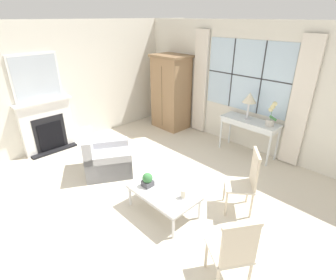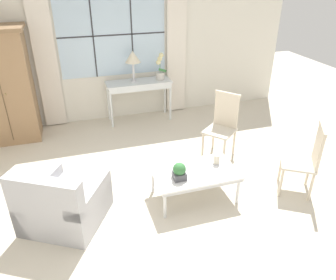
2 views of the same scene
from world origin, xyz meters
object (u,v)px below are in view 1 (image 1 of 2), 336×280
object	(u,v)px
armchair_upholstered	(106,159)
side_chair_wooden	(247,179)
table_lamp	(250,98)
coffee_table	(163,192)
console_table	(250,124)
armoire	(171,92)
accent_chair_wooden	(234,250)
fireplace	(46,121)
potted_plant_small	(148,180)
pillar_candle	(183,194)
potted_orchid	(271,117)

from	to	relation	value
armchair_upholstered	side_chair_wooden	distance (m)	2.74
table_lamp	side_chair_wooden	size ratio (longest dim) A/B	0.57
coffee_table	table_lamp	bearing A→B (deg)	94.53
console_table	side_chair_wooden	bearing A→B (deg)	-60.66
armoire	armchair_upholstered	bearing A→B (deg)	-72.97
armoire	coffee_table	world-z (taller)	armoire
console_table	accent_chair_wooden	xyz separation A→B (m)	(1.60, -3.05, -0.15)
fireplace	accent_chair_wooden	bearing A→B (deg)	0.84
potted_plant_small	pillar_candle	world-z (taller)	potted_plant_small
armoire	potted_plant_small	xyz separation A→B (m)	(2.23, -2.72, -0.46)
side_chair_wooden	pillar_candle	world-z (taller)	side_chair_wooden
table_lamp	armchair_upholstered	world-z (taller)	table_lamp
armoire	accent_chair_wooden	world-z (taller)	armoire
console_table	coffee_table	bearing A→B (deg)	-87.32
potted_orchid	fireplace	bearing A→B (deg)	-140.21
armchair_upholstered	potted_plant_small	size ratio (longest dim) A/B	5.17
fireplace	armchair_upholstered	size ratio (longest dim) A/B	1.83
armchair_upholstered	accent_chair_wooden	world-z (taller)	accent_chair_wooden
fireplace	coffee_table	size ratio (longest dim) A/B	1.96
table_lamp	pillar_candle	xyz separation A→B (m)	(0.56, -2.64, -0.80)
armchair_upholstered	side_chair_wooden	xyz separation A→B (m)	(2.55, 0.95, 0.32)
armoire	accent_chair_wooden	xyz separation A→B (m)	(3.96, -2.96, -0.42)
fireplace	table_lamp	xyz separation A→B (m)	(3.21, 3.12, 0.56)
armoire	coffee_table	bearing A→B (deg)	-46.52
table_lamp	potted_plant_small	xyz separation A→B (m)	(-0.04, -2.82, -0.75)
table_lamp	coffee_table	distance (m)	2.87
table_lamp	potted_orchid	bearing A→B (deg)	-1.11
armoire	armchair_upholstered	xyz separation A→B (m)	(0.80, -2.61, -0.72)
console_table	side_chair_wooden	size ratio (longest dim) A/B	1.20
accent_chair_wooden	pillar_candle	bearing A→B (deg)	159.85
potted_plant_small	armoire	bearing A→B (deg)	129.35
table_lamp	side_chair_wooden	xyz separation A→B (m)	(1.07, -1.75, -0.69)
console_table	table_lamp	bearing A→B (deg)	177.59
coffee_table	accent_chair_wooden	bearing A→B (deg)	-12.73
fireplace	table_lamp	world-z (taller)	fireplace
console_table	potted_plant_small	bearing A→B (deg)	-92.60
fireplace	console_table	size ratio (longest dim) A/B	1.72
potted_plant_small	potted_orchid	bearing A→B (deg)	78.61
armoire	potted_orchid	world-z (taller)	armoire
potted_orchid	accent_chair_wooden	bearing A→B (deg)	-69.13
armoire	armchair_upholstered	distance (m)	2.82
console_table	pillar_candle	world-z (taller)	console_table
fireplace	armchair_upholstered	world-z (taller)	fireplace
console_table	accent_chair_wooden	bearing A→B (deg)	-62.34
potted_orchid	coffee_table	xyz separation A→B (m)	(-0.31, -2.71, -0.63)
armoire	potted_plant_small	bearing A→B (deg)	-50.65
fireplace	potted_plant_small	distance (m)	3.19
armchair_upholstered	coffee_table	size ratio (longest dim) A/B	1.08
potted_plant_small	pillar_candle	distance (m)	0.63
armchair_upholstered	side_chair_wooden	size ratio (longest dim) A/B	1.13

